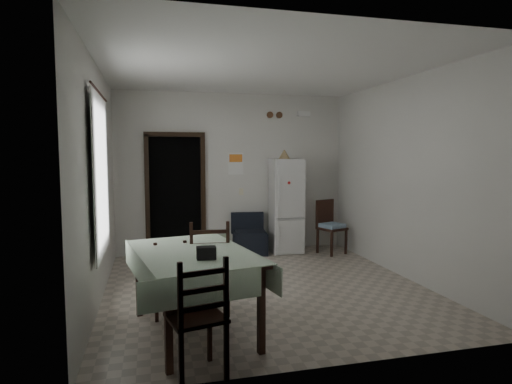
{
  "coord_description": "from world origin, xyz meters",
  "views": [
    {
      "loc": [
        -1.49,
        -5.48,
        1.81
      ],
      "look_at": [
        0.0,
        0.5,
        1.25
      ],
      "focal_mm": 30.0,
      "sensor_mm": 36.0,
      "label": 1
    }
  ],
  "objects_px": {
    "navy_seat": "(250,234)",
    "dining_table": "(193,292)",
    "fridge": "(286,206)",
    "dining_chair_near_head": "(196,316)",
    "dining_chair_far_right": "(209,266)",
    "corner_chair": "(332,227)",
    "dining_chair_far_left": "(168,277)"
  },
  "relations": [
    {
      "from": "navy_seat",
      "to": "dining_table",
      "type": "bearing_deg",
      "value": -105.4
    },
    {
      "from": "fridge",
      "to": "dining_table",
      "type": "relative_size",
      "value": 1.06
    },
    {
      "from": "navy_seat",
      "to": "dining_chair_near_head",
      "type": "height_order",
      "value": "dining_chair_near_head"
    },
    {
      "from": "navy_seat",
      "to": "dining_chair_far_right",
      "type": "relative_size",
      "value": 0.67
    },
    {
      "from": "dining_table",
      "to": "dining_chair_near_head",
      "type": "relative_size",
      "value": 1.6
    },
    {
      "from": "corner_chair",
      "to": "navy_seat",
      "type": "bearing_deg",
      "value": 145.12
    },
    {
      "from": "fridge",
      "to": "dining_chair_far_right",
      "type": "height_order",
      "value": "fridge"
    },
    {
      "from": "dining_chair_far_right",
      "to": "dining_chair_near_head",
      "type": "height_order",
      "value": "dining_chair_far_right"
    },
    {
      "from": "navy_seat",
      "to": "dining_table",
      "type": "height_order",
      "value": "dining_table"
    },
    {
      "from": "corner_chair",
      "to": "dining_table",
      "type": "distance_m",
      "value": 3.97
    },
    {
      "from": "corner_chair",
      "to": "dining_chair_far_right",
      "type": "relative_size",
      "value": 0.9
    },
    {
      "from": "dining_table",
      "to": "dining_chair_far_right",
      "type": "xyz_separation_m",
      "value": [
        0.23,
        0.53,
        0.12
      ]
    },
    {
      "from": "dining_chair_far_left",
      "to": "dining_table",
      "type": "bearing_deg",
      "value": 103.6
    },
    {
      "from": "fridge",
      "to": "corner_chair",
      "type": "bearing_deg",
      "value": -21.68
    },
    {
      "from": "fridge",
      "to": "dining_chair_near_head",
      "type": "distance_m",
      "value": 4.57
    },
    {
      "from": "navy_seat",
      "to": "dining_chair_far_right",
      "type": "distance_m",
      "value": 2.89
    },
    {
      "from": "navy_seat",
      "to": "dining_chair_far_right",
      "type": "height_order",
      "value": "dining_chair_far_right"
    },
    {
      "from": "dining_chair_near_head",
      "to": "dining_chair_far_left",
      "type": "bearing_deg",
      "value": -96.71
    },
    {
      "from": "dining_chair_far_left",
      "to": "dining_chair_far_right",
      "type": "relative_size",
      "value": 0.81
    },
    {
      "from": "corner_chair",
      "to": "dining_table",
      "type": "height_order",
      "value": "corner_chair"
    },
    {
      "from": "dining_chair_far_left",
      "to": "dining_chair_far_right",
      "type": "bearing_deg",
      "value": 168.47
    },
    {
      "from": "dining_chair_far_right",
      "to": "dining_chair_near_head",
      "type": "bearing_deg",
      "value": 82.14
    },
    {
      "from": "fridge",
      "to": "dining_chair_near_head",
      "type": "relative_size",
      "value": 1.7
    },
    {
      "from": "fridge",
      "to": "dining_chair_far_left",
      "type": "xyz_separation_m",
      "value": [
        -2.24,
        -2.65,
        -0.42
      ]
    },
    {
      "from": "dining_chair_far_left",
      "to": "dining_chair_near_head",
      "type": "distance_m",
      "value": 1.42
    },
    {
      "from": "corner_chair",
      "to": "dining_chair_far_right",
      "type": "bearing_deg",
      "value": -158.85
    },
    {
      "from": "fridge",
      "to": "corner_chair",
      "type": "xyz_separation_m",
      "value": [
        0.76,
        -0.35,
        -0.37
      ]
    },
    {
      "from": "navy_seat",
      "to": "dining_chair_far_right",
      "type": "xyz_separation_m",
      "value": [
        -1.1,
        -2.67,
        0.17
      ]
    },
    {
      "from": "navy_seat",
      "to": "dining_chair_near_head",
      "type": "bearing_deg",
      "value": -101.81
    },
    {
      "from": "dining_chair_far_right",
      "to": "corner_chair",
      "type": "bearing_deg",
      "value": -133.61
    },
    {
      "from": "dining_chair_far_right",
      "to": "dining_chair_near_head",
      "type": "relative_size",
      "value": 1.06
    },
    {
      "from": "fridge",
      "to": "dining_chair_far_right",
      "type": "xyz_separation_m",
      "value": [
        -1.78,
        -2.67,
        -0.32
      ]
    }
  ]
}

